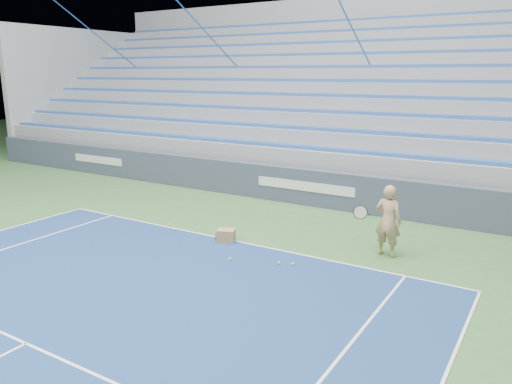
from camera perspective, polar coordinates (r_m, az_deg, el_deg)
sponsor_barrier at (r=15.22m, az=5.82°, el=0.58°), size 30.00×0.32×1.10m
bleachers at (r=20.21m, az=13.10°, el=8.67°), size 31.00×9.15×7.30m
tennis_player at (r=11.22m, az=14.83°, el=-3.18°), size 0.91×0.84×1.60m
ball_box at (r=11.92m, az=-3.44°, el=-5.01°), size 0.50×0.45×0.31m
tennis_ball_0 at (r=10.59m, az=2.63°, el=-8.12°), size 0.07×0.07×0.07m
tennis_ball_1 at (r=13.33m, az=-9.85°, el=-3.71°), size 0.07×0.07×0.07m
tennis_ball_2 at (r=10.55m, az=4.23°, el=-8.24°), size 0.07×0.07×0.07m
tennis_ball_3 at (r=12.91m, az=-9.23°, el=-4.27°), size 0.07×0.07×0.07m
tennis_ball_4 at (r=10.80m, az=-2.98°, el=-7.68°), size 0.07×0.07×0.07m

